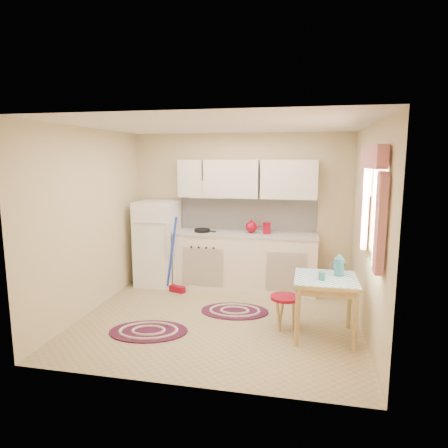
{
  "coord_description": "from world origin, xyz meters",
  "views": [
    {
      "loc": [
        1.08,
        -4.88,
        2.11
      ],
      "look_at": [
        0.01,
        0.25,
        1.23
      ],
      "focal_mm": 32.0,
      "sensor_mm": 36.0,
      "label": 1
    }
  ],
  "objects_px": {
    "fridge": "(158,243)",
    "stool": "(284,312)",
    "base_cabinets": "(245,262)",
    "table": "(325,308)"
  },
  "relations": [
    {
      "from": "fridge",
      "to": "base_cabinets",
      "type": "height_order",
      "value": "fridge"
    },
    {
      "from": "base_cabinets",
      "to": "stool",
      "type": "height_order",
      "value": "base_cabinets"
    },
    {
      "from": "base_cabinets",
      "to": "stool",
      "type": "bearing_deg",
      "value": -63.38
    },
    {
      "from": "fridge",
      "to": "table",
      "type": "bearing_deg",
      "value": -29.57
    },
    {
      "from": "base_cabinets",
      "to": "table",
      "type": "distance_m",
      "value": 1.96
    },
    {
      "from": "fridge",
      "to": "base_cabinets",
      "type": "relative_size",
      "value": 0.62
    },
    {
      "from": "fridge",
      "to": "stool",
      "type": "xyz_separation_m",
      "value": [
        2.18,
        -1.38,
        -0.49
      ]
    },
    {
      "from": "base_cabinets",
      "to": "table",
      "type": "relative_size",
      "value": 3.12
    },
    {
      "from": "base_cabinets",
      "to": "fridge",
      "type": "bearing_deg",
      "value": -178.05
    },
    {
      "from": "fridge",
      "to": "stool",
      "type": "distance_m",
      "value": 2.63
    }
  ]
}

